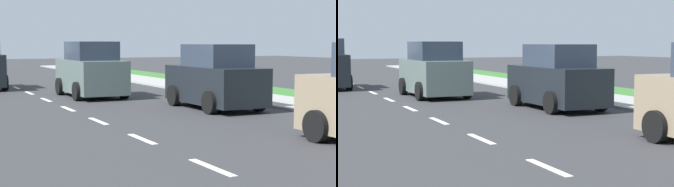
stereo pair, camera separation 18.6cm
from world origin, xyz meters
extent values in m
plane|color=#333335|center=(0.00, 21.00, 0.00)|extent=(96.00, 96.00, 0.00)
cube|color=silver|center=(0.00, 5.70, 0.01)|extent=(0.14, 1.40, 0.01)
cube|color=silver|center=(0.00, 8.70, 0.01)|extent=(0.14, 1.40, 0.01)
cube|color=silver|center=(0.00, 11.70, 0.01)|extent=(0.14, 1.40, 0.01)
cube|color=silver|center=(0.00, 14.70, 0.01)|extent=(0.14, 1.40, 0.01)
cube|color=silver|center=(0.00, 17.70, 0.01)|extent=(0.14, 1.40, 0.01)
cube|color=silver|center=(0.00, 20.70, 0.01)|extent=(0.14, 1.40, 0.01)
cube|color=silver|center=(0.00, 23.70, 0.01)|extent=(0.14, 1.40, 0.01)
cube|color=silver|center=(0.00, 26.70, 0.01)|extent=(0.14, 1.40, 0.01)
cube|color=silver|center=(0.00, 29.70, 0.01)|extent=(0.14, 1.40, 0.01)
cylinder|color=black|center=(3.15, 6.80, 0.34)|extent=(0.22, 0.68, 0.68)
cylinder|color=black|center=(-0.71, 22.40, 0.34)|extent=(0.22, 0.68, 0.68)
cylinder|color=black|center=(-0.71, 24.82, 0.34)|extent=(0.22, 0.68, 0.68)
cube|color=slate|center=(1.84, 18.19, 0.80)|extent=(1.74, 3.95, 1.23)
cube|color=#2D3847|center=(1.84, 18.09, 1.76)|extent=(1.53, 2.17, 0.70)
cylinder|color=black|center=(0.95, 19.41, 0.34)|extent=(0.22, 0.68, 0.68)
cylinder|color=black|center=(2.73, 19.41, 0.34)|extent=(0.22, 0.68, 0.68)
cylinder|color=black|center=(0.95, 16.96, 0.34)|extent=(0.22, 0.68, 0.68)
cylinder|color=black|center=(2.73, 16.96, 0.34)|extent=(0.22, 0.68, 0.68)
cube|color=black|center=(4.24, 12.91, 0.75)|extent=(1.65, 3.85, 1.14)
cube|color=#2D3847|center=(4.24, 12.81, 1.67)|extent=(1.45, 2.12, 0.70)
cylinder|color=black|center=(3.39, 14.10, 0.34)|extent=(0.22, 0.68, 0.68)
cylinder|color=black|center=(5.08, 14.10, 0.34)|extent=(0.22, 0.68, 0.68)
cylinder|color=black|center=(3.39, 11.71, 0.34)|extent=(0.22, 0.68, 0.68)
cylinder|color=black|center=(5.08, 11.71, 0.34)|extent=(0.22, 0.68, 0.68)
camera|label=1|loc=(-4.53, -2.16, 2.08)|focal=59.15mm
camera|label=2|loc=(-4.37, -2.24, 2.08)|focal=59.15mm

